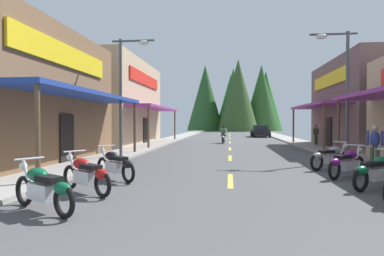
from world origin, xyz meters
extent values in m
cube|color=#4C4C4F|center=(0.00, 24.59, -0.05)|extent=(9.64, 79.19, 0.10)
cube|color=#9E9991|center=(-5.83, 24.59, 0.06)|extent=(2.03, 79.19, 0.12)
cube|color=#9E9991|center=(5.83, 24.59, 0.06)|extent=(2.03, 79.19, 0.12)
cube|color=#E0C64C|center=(0.00, 9.00, 0.01)|extent=(0.16, 2.40, 0.01)
cube|color=#E0C64C|center=(0.00, 15.15, 0.01)|extent=(0.16, 2.40, 0.01)
cube|color=#E0C64C|center=(0.00, 20.57, 0.01)|extent=(0.16, 2.40, 0.01)
cube|color=#E0C64C|center=(0.00, 27.24, 0.01)|extent=(0.16, 2.40, 0.01)
cube|color=#E0C64C|center=(0.00, 34.02, 0.01)|extent=(0.16, 2.40, 0.01)
cube|color=#E0C64C|center=(0.00, 40.44, 0.01)|extent=(0.16, 2.40, 0.01)
cube|color=#E0C64C|center=(0.00, 45.44, 0.01)|extent=(0.16, 2.40, 0.01)
cube|color=#E0C64C|center=(0.00, 51.45, 0.01)|extent=(0.16, 2.40, 0.01)
cube|color=navy|center=(-5.94, 12.05, 2.90)|extent=(1.80, 9.50, 0.16)
cylinder|color=brown|center=(-5.24, 7.49, 1.41)|extent=(0.14, 0.14, 2.82)
cylinder|color=brown|center=(-5.24, 16.60, 1.41)|extent=(0.14, 0.14, 2.82)
cube|color=yellow|center=(-6.78, 12.05, 4.54)|extent=(0.10, 7.39, 0.90)
cube|color=black|center=(-6.80, 12.05, 1.05)|extent=(0.08, 1.10, 2.10)
cube|color=tan|center=(-10.74, 24.71, 3.33)|extent=(7.80, 11.72, 6.66)
cube|color=#8C338C|center=(-5.94, 24.71, 2.90)|extent=(1.80, 10.54, 0.16)
cylinder|color=brown|center=(-5.24, 19.64, 1.41)|extent=(0.14, 0.14, 2.82)
cylinder|color=brown|center=(-5.24, 29.78, 1.41)|extent=(0.14, 0.14, 2.82)
cube|color=red|center=(-6.78, 24.71, 5.20)|extent=(0.10, 8.20, 0.90)
cube|color=black|center=(-6.80, 24.71, 1.05)|extent=(0.08, 1.10, 2.10)
cylinder|color=brown|center=(5.24, 15.64, 1.41)|extent=(0.14, 0.14, 2.82)
cube|color=#8C338C|center=(5.94, 22.45, 2.90)|extent=(1.80, 9.15, 0.16)
cylinder|color=brown|center=(5.24, 18.08, 1.41)|extent=(0.14, 0.14, 2.82)
cylinder|color=brown|center=(5.24, 26.82, 1.41)|extent=(0.14, 0.14, 2.82)
cube|color=yellow|center=(6.78, 22.45, 4.68)|extent=(0.10, 7.11, 0.90)
cube|color=black|center=(6.80, 22.45, 1.05)|extent=(0.08, 1.10, 2.10)
cylinder|color=#474C51|center=(-5.22, 14.23, 2.87)|extent=(0.14, 0.14, 5.74)
cylinder|color=#474C51|center=(-4.59, 14.23, 5.64)|extent=(2.05, 0.10, 0.10)
ellipsoid|color=silver|center=(-4.07, 14.23, 5.54)|extent=(0.50, 0.30, 0.24)
cylinder|color=#474C51|center=(5.22, 14.43, 2.92)|extent=(0.14, 0.14, 5.83)
cylinder|color=#474C51|center=(4.59, 14.43, 5.73)|extent=(2.05, 0.10, 0.10)
ellipsoid|color=silver|center=(4.07, 14.43, 5.63)|extent=(0.50, 0.30, 0.24)
torus|color=black|center=(3.27, 7.79, 0.32)|extent=(0.57, 0.47, 0.64)
cube|color=silver|center=(3.86, 8.25, 0.40)|extent=(0.73, 0.65, 0.32)
ellipsoid|color=#0C5933|center=(4.02, 8.37, 0.72)|extent=(0.64, 0.59, 0.28)
cube|color=black|center=(3.67, 8.09, 0.68)|extent=(0.65, 0.59, 0.12)
ellipsoid|color=#0C5933|center=(3.31, 7.82, 0.55)|extent=(0.50, 0.46, 0.24)
torus|color=black|center=(4.25, 10.49, 0.32)|extent=(0.54, 0.51, 0.64)
torus|color=black|center=(3.15, 9.46, 0.32)|extent=(0.54, 0.51, 0.64)
cube|color=silver|center=(3.70, 9.98, 0.40)|extent=(0.70, 0.68, 0.32)
ellipsoid|color=#721972|center=(3.85, 10.11, 0.72)|extent=(0.63, 0.62, 0.28)
cube|color=black|center=(3.52, 9.80, 0.68)|extent=(0.63, 0.61, 0.12)
ellipsoid|color=#721972|center=(3.19, 9.50, 0.55)|extent=(0.49, 0.48, 0.24)
cylinder|color=silver|center=(4.15, 10.40, 0.65)|extent=(0.31, 0.30, 0.71)
cylinder|color=silver|center=(4.07, 10.32, 1.02)|extent=(0.44, 0.47, 0.04)
sphere|color=white|center=(4.27, 10.51, 0.85)|extent=(0.16, 0.16, 0.16)
torus|color=black|center=(4.35, 12.16, 0.32)|extent=(0.59, 0.44, 0.64)
torus|color=black|center=(3.11, 11.31, 0.32)|extent=(0.59, 0.44, 0.64)
cube|color=silver|center=(3.73, 11.73, 0.40)|extent=(0.74, 0.62, 0.32)
ellipsoid|color=#99999E|center=(3.90, 11.85, 0.72)|extent=(0.64, 0.58, 0.28)
cube|color=black|center=(3.53, 11.59, 0.68)|extent=(0.65, 0.57, 0.12)
ellipsoid|color=#99999E|center=(3.15, 11.34, 0.55)|extent=(0.50, 0.45, 0.24)
cylinder|color=silver|center=(4.25, 12.08, 0.65)|extent=(0.34, 0.26, 0.71)
cylinder|color=silver|center=(4.15, 12.02, 1.02)|extent=(0.37, 0.52, 0.04)
sphere|color=white|center=(4.38, 12.17, 0.85)|extent=(0.16, 0.16, 0.16)
torus|color=black|center=(-4.34, 5.56, 0.32)|extent=(0.60, 0.41, 0.64)
torus|color=black|center=(-3.04, 4.80, 0.32)|extent=(0.60, 0.41, 0.64)
cube|color=silver|center=(-3.69, 5.18, 0.40)|extent=(0.75, 0.59, 0.32)
ellipsoid|color=#0C5933|center=(-3.86, 5.28, 0.72)|extent=(0.64, 0.56, 0.28)
cube|color=black|center=(-3.47, 5.05, 0.68)|extent=(0.66, 0.54, 0.12)
ellipsoid|color=#0C5933|center=(-3.08, 4.83, 0.55)|extent=(0.50, 0.43, 0.24)
cylinder|color=silver|center=(-4.22, 5.49, 0.65)|extent=(0.35, 0.24, 0.71)
cylinder|color=silver|center=(-4.12, 5.43, 1.02)|extent=(0.34, 0.54, 0.04)
sphere|color=white|center=(-4.36, 5.57, 0.85)|extent=(0.16, 0.16, 0.16)
torus|color=black|center=(-4.21, 7.29, 0.32)|extent=(0.58, 0.45, 0.64)
torus|color=black|center=(-2.97, 6.44, 0.32)|extent=(0.58, 0.45, 0.64)
cube|color=silver|center=(-3.59, 6.87, 0.40)|extent=(0.74, 0.63, 0.32)
ellipsoid|color=#A51414|center=(-3.75, 6.98, 0.72)|extent=(0.64, 0.58, 0.28)
cube|color=black|center=(-3.38, 6.73, 0.68)|extent=(0.65, 0.57, 0.12)
ellipsoid|color=#A51414|center=(-3.01, 6.47, 0.55)|extent=(0.50, 0.45, 0.24)
cylinder|color=silver|center=(-4.10, 7.22, 0.65)|extent=(0.34, 0.26, 0.71)
cylinder|color=silver|center=(-4.00, 7.15, 1.02)|extent=(0.37, 0.52, 0.04)
sphere|color=white|center=(-4.23, 7.31, 0.85)|extent=(0.16, 0.16, 0.16)
torus|color=black|center=(-4.10, 9.23, 0.32)|extent=(0.56, 0.48, 0.64)
torus|color=black|center=(-2.94, 8.28, 0.32)|extent=(0.56, 0.48, 0.64)
cube|color=silver|center=(-3.52, 8.76, 0.40)|extent=(0.72, 0.66, 0.32)
ellipsoid|color=black|center=(-3.68, 8.88, 0.72)|extent=(0.64, 0.60, 0.28)
cube|color=black|center=(-3.33, 8.60, 0.68)|extent=(0.64, 0.60, 0.12)
ellipsoid|color=black|center=(-2.98, 8.31, 0.55)|extent=(0.49, 0.47, 0.24)
cylinder|color=silver|center=(-4.00, 9.15, 0.65)|extent=(0.32, 0.28, 0.71)
cylinder|color=silver|center=(-3.91, 9.07, 1.02)|extent=(0.41, 0.49, 0.04)
sphere|color=white|center=(-4.12, 9.25, 0.85)|extent=(0.16, 0.16, 0.16)
torus|color=black|center=(-0.49, 27.02, 0.32)|extent=(0.13, 0.64, 0.64)
torus|color=black|center=(-0.56, 25.52, 0.32)|extent=(0.13, 0.64, 0.64)
cube|color=silver|center=(-0.53, 26.27, 0.40)|extent=(0.31, 0.71, 0.32)
ellipsoid|color=#99999E|center=(-0.52, 26.47, 0.72)|extent=(0.35, 0.57, 0.28)
cube|color=black|center=(-0.54, 26.02, 0.68)|extent=(0.31, 0.61, 0.12)
ellipsoid|color=#99999E|center=(-0.56, 25.57, 0.55)|extent=(0.26, 0.45, 0.24)
cylinder|color=silver|center=(-0.50, 26.89, 0.65)|extent=(0.08, 0.37, 0.71)
cylinder|color=silver|center=(-0.50, 26.77, 1.02)|extent=(0.60, 0.07, 0.04)
sphere|color=white|center=(-0.49, 27.05, 0.85)|extent=(0.16, 0.16, 0.16)
ellipsoid|color=#3F593F|center=(-0.53, 26.12, 1.05)|extent=(0.40, 0.40, 0.64)
sphere|color=black|center=(-0.53, 26.17, 1.45)|extent=(0.24, 0.24, 0.24)
cylinder|color=#3F593F|center=(-0.69, 26.30, 0.70)|extent=(0.16, 0.43, 0.24)
cylinder|color=#3F593F|center=(-0.73, 26.43, 1.05)|extent=(0.12, 0.51, 0.40)
cylinder|color=#3F593F|center=(-0.37, 26.28, 0.70)|extent=(0.16, 0.43, 0.24)
cylinder|color=#3F593F|center=(-0.31, 26.41, 1.05)|extent=(0.12, 0.51, 0.40)
cylinder|color=#3F593F|center=(5.29, 12.02, 0.42)|extent=(0.14, 0.14, 0.84)
cylinder|color=#3F593F|center=(5.44, 11.91, 0.42)|extent=(0.14, 0.14, 0.84)
ellipsoid|color=#333F8C|center=(5.37, 11.97, 1.14)|extent=(0.44, 0.42, 0.60)
cylinder|color=#333F8C|center=(5.17, 12.10, 1.17)|extent=(0.09, 0.09, 0.57)
cylinder|color=#333F8C|center=(5.56, 11.83, 1.17)|extent=(0.09, 0.09, 0.57)
sphere|color=beige|center=(5.37, 11.97, 1.56)|extent=(0.23, 0.23, 0.23)
cylinder|color=#3F593F|center=(6.21, 23.80, 0.40)|extent=(0.14, 0.14, 0.79)
cylinder|color=#3F593F|center=(6.36, 23.90, 0.40)|extent=(0.14, 0.14, 0.79)
ellipsoid|color=#3F593F|center=(6.29, 23.85, 1.07)|extent=(0.44, 0.42, 0.56)
cylinder|color=#3F593F|center=(6.09, 23.72, 1.10)|extent=(0.09, 0.09, 0.53)
cylinder|color=#3F593F|center=(6.48, 23.99, 1.10)|extent=(0.09, 0.09, 0.53)
sphere|color=#8C664C|center=(6.29, 23.85, 1.47)|extent=(0.21, 0.21, 0.21)
cube|color=black|center=(3.62, 38.45, 0.55)|extent=(1.85, 4.32, 0.70)
cube|color=#262D38|center=(3.62, 38.30, 1.10)|extent=(1.63, 2.22, 0.60)
cylinder|color=black|center=(2.68, 39.89, 0.33)|extent=(0.23, 0.66, 0.66)
cylinder|color=black|center=(4.52, 39.91, 0.33)|extent=(0.23, 0.66, 0.66)
cylinder|color=black|center=(2.72, 36.99, 0.33)|extent=(0.23, 0.66, 0.66)
cylinder|color=black|center=(4.56, 37.01, 0.33)|extent=(0.23, 0.66, 0.66)
cone|color=#246423|center=(0.73, 66.74, 6.45)|extent=(7.22, 7.22, 12.89)
cone|color=#2B5323|center=(6.35, 65.79, 6.66)|extent=(7.46, 7.46, 13.32)
cone|color=#254F23|center=(-5.12, 66.97, 6.85)|extent=(7.67, 7.67, 13.69)
cone|color=#2E5723|center=(0.21, 68.39, 5.93)|extent=(6.64, 6.64, 11.86)
cone|color=#256923|center=(7.35, 66.82, 6.11)|extent=(6.84, 6.84, 12.22)
cone|color=#314C23|center=(1.62, 62.21, 6.95)|extent=(7.78, 7.78, 13.89)
cone|color=#1F5D23|center=(1.05, 63.07, 4.39)|extent=(4.92, 4.92, 8.78)
camera|label=1|loc=(-0.03, -0.78, 1.77)|focal=30.24mm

